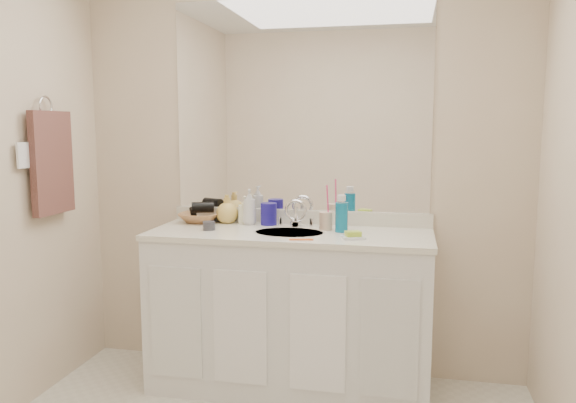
# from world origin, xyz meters

# --- Properties ---
(wall_back) EXTENTS (2.60, 0.02, 2.40)m
(wall_back) POSITION_xyz_m (0.00, 1.30, 1.20)
(wall_back) COLOR beige
(wall_back) RESTS_ON floor
(vanity_cabinet) EXTENTS (1.50, 0.55, 0.85)m
(vanity_cabinet) POSITION_xyz_m (0.00, 1.02, 0.42)
(vanity_cabinet) COLOR white
(vanity_cabinet) RESTS_ON floor
(countertop) EXTENTS (1.52, 0.57, 0.03)m
(countertop) POSITION_xyz_m (0.00, 1.02, 0.86)
(countertop) COLOR white
(countertop) RESTS_ON vanity_cabinet
(backsplash) EXTENTS (1.52, 0.03, 0.08)m
(backsplash) POSITION_xyz_m (0.00, 1.29, 0.92)
(backsplash) COLOR silver
(backsplash) RESTS_ON countertop
(sink_basin) EXTENTS (0.37, 0.37, 0.02)m
(sink_basin) POSITION_xyz_m (0.00, 1.00, 0.87)
(sink_basin) COLOR beige
(sink_basin) RESTS_ON countertop
(faucet) EXTENTS (0.02, 0.02, 0.11)m
(faucet) POSITION_xyz_m (0.00, 1.18, 0.94)
(faucet) COLOR silver
(faucet) RESTS_ON countertop
(mirror) EXTENTS (1.48, 0.01, 1.20)m
(mirror) POSITION_xyz_m (0.00, 1.29, 1.56)
(mirror) COLOR white
(mirror) RESTS_ON wall_back
(blue_mug) EXTENTS (0.12, 0.12, 0.13)m
(blue_mug) POSITION_xyz_m (-0.16, 1.20, 0.94)
(blue_mug) COLOR navy
(blue_mug) RESTS_ON countertop
(tan_cup) EXTENTS (0.07, 0.07, 0.10)m
(tan_cup) POSITION_xyz_m (0.18, 1.12, 0.93)
(tan_cup) COLOR beige
(tan_cup) RESTS_ON countertop
(toothbrush) EXTENTS (0.02, 0.04, 0.20)m
(toothbrush) POSITION_xyz_m (0.19, 1.12, 1.03)
(toothbrush) COLOR #F9417F
(toothbrush) RESTS_ON tan_cup
(mouthwash_bottle) EXTENTS (0.07, 0.07, 0.16)m
(mouthwash_bottle) POSITION_xyz_m (0.27, 1.07, 0.96)
(mouthwash_bottle) COLOR #0C6C97
(mouthwash_bottle) RESTS_ON countertop
(soap_dish) EXTENTS (0.14, 0.12, 0.01)m
(soap_dish) POSITION_xyz_m (0.35, 0.90, 0.89)
(soap_dish) COLOR white
(soap_dish) RESTS_ON countertop
(green_soap) EXTENTS (0.09, 0.08, 0.03)m
(green_soap) POSITION_xyz_m (0.35, 0.90, 0.90)
(green_soap) COLOR #B1D534
(green_soap) RESTS_ON soap_dish
(orange_comb) EXTENTS (0.12, 0.05, 0.01)m
(orange_comb) POSITION_xyz_m (0.10, 0.81, 0.88)
(orange_comb) COLOR #FF601A
(orange_comb) RESTS_ON countertop
(dark_jar) EXTENTS (0.09, 0.09, 0.05)m
(dark_jar) POSITION_xyz_m (-0.44, 0.97, 0.90)
(dark_jar) COLOR #38373E
(dark_jar) RESTS_ON countertop
(soap_bottle_white) EXTENTS (0.10, 0.10, 0.20)m
(soap_bottle_white) POSITION_xyz_m (-0.28, 1.20, 0.98)
(soap_bottle_white) COLOR silver
(soap_bottle_white) RESTS_ON countertop
(soap_bottle_cream) EXTENTS (0.09, 0.09, 0.16)m
(soap_bottle_cream) POSITION_xyz_m (-0.32, 1.23, 0.96)
(soap_bottle_cream) COLOR #ECEAC0
(soap_bottle_cream) RESTS_ON countertop
(soap_bottle_yellow) EXTENTS (0.17, 0.17, 0.17)m
(soap_bottle_yellow) POSITION_xyz_m (-0.42, 1.22, 0.96)
(soap_bottle_yellow) COLOR #DBB455
(soap_bottle_yellow) RESTS_ON countertop
(wicker_basket) EXTENTS (0.24, 0.24, 0.06)m
(wicker_basket) POSITION_xyz_m (-0.58, 1.20, 0.91)
(wicker_basket) COLOR #9D683F
(wicker_basket) RESTS_ON countertop
(hair_dryer) EXTENTS (0.14, 0.11, 0.06)m
(hair_dryer) POSITION_xyz_m (-0.56, 1.20, 0.97)
(hair_dryer) COLOR black
(hair_dryer) RESTS_ON wicker_basket
(towel_ring) EXTENTS (0.01, 0.11, 0.11)m
(towel_ring) POSITION_xyz_m (-1.27, 0.77, 1.55)
(towel_ring) COLOR silver
(towel_ring) RESTS_ON wall_left
(hand_towel) EXTENTS (0.04, 0.32, 0.55)m
(hand_towel) POSITION_xyz_m (-1.25, 0.77, 1.25)
(hand_towel) COLOR #412623
(hand_towel) RESTS_ON towel_ring
(switch_plate) EXTENTS (0.01, 0.08, 0.13)m
(switch_plate) POSITION_xyz_m (-1.27, 0.57, 1.30)
(switch_plate) COLOR white
(switch_plate) RESTS_ON wall_left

